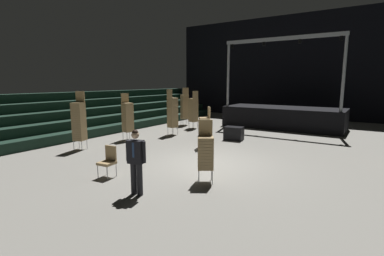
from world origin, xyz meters
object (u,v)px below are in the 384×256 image
stage_riser (283,116)px  chair_stack_front_right (79,121)px  chair_stack_rear_left (205,127)px  equipment_road_case (234,133)px  chair_stack_front_left (193,110)px  loose_chair_near_man (108,160)px  chair_stack_rear_right (172,112)px  chair_stack_rear_centre (128,117)px  man_with_tie (136,159)px  chair_stack_mid_left (185,106)px  chair_stack_mid_right (206,152)px

stage_riser → chair_stack_front_right: 12.05m
chair_stack_rear_left → equipment_road_case: 2.33m
chair_stack_front_left → loose_chair_near_man: (2.80, -9.14, -0.62)m
chair_stack_rear_right → equipment_road_case: (3.42, 0.51, -0.91)m
chair_stack_front_left → chair_stack_rear_left: chair_stack_front_left is taller
chair_stack_front_left → equipment_road_case: chair_stack_front_left is taller
chair_stack_rear_right → chair_stack_rear_centre: 2.54m
man_with_tie → chair_stack_rear_left: 5.63m
equipment_road_case → chair_stack_rear_left: bearing=-99.3°
chair_stack_rear_left → chair_stack_rear_centre: 4.14m
stage_riser → equipment_road_case: 5.32m
stage_riser → loose_chair_near_man: 12.52m
chair_stack_rear_right → loose_chair_near_man: bearing=-56.1°
man_with_tie → chair_stack_rear_left: chair_stack_rear_left is taller
loose_chair_near_man → chair_stack_mid_left: bearing=-74.3°
chair_stack_front_right → equipment_road_case: (4.63, 5.45, -0.91)m
loose_chair_near_man → chair_stack_front_right: bearing=-30.8°
equipment_road_case → chair_stack_rear_right: bearing=-171.6°
stage_riser → chair_stack_rear_centre: (-5.41, -8.05, 0.44)m
stage_riser → equipment_road_case: bearing=-100.4°
equipment_road_case → stage_riser: bearing=79.6°
chair_stack_mid_left → stage_riser: bearing=-33.2°
chair_stack_front_left → chair_stack_rear_left: bearing=-123.6°
chair_stack_front_right → chair_stack_front_left: bearing=-117.8°
chair_stack_rear_centre → chair_stack_front_left: bearing=-176.1°
chair_stack_mid_right → chair_stack_rear_left: 4.34m
chair_stack_front_right → loose_chair_near_man: size_ratio=2.62×
stage_riser → loose_chair_near_man: size_ratio=7.54×
chair_stack_rear_centre → man_with_tie: bearing=60.5°
chair_stack_rear_left → chair_stack_rear_centre: chair_stack_rear_centre is taller
chair_stack_front_left → chair_stack_mid_right: chair_stack_front_left is taller
chair_stack_mid_left → loose_chair_near_man: bearing=-124.1°
chair_stack_front_left → chair_stack_rear_centre: bearing=-171.0°
chair_stack_front_right → chair_stack_mid_right: (6.49, -0.51, -0.34)m
chair_stack_front_right → equipment_road_case: size_ratio=2.75×
man_with_tie → chair_stack_mid_left: chair_stack_mid_left is taller
chair_stack_mid_right → man_with_tie: bearing=27.8°
man_with_tie → equipment_road_case: 7.80m
chair_stack_front_left → chair_stack_mid_left: (-1.21, 0.79, 0.08)m
chair_stack_front_right → man_with_tie: bearing=137.1°
chair_stack_front_left → stage_riser: bearing=-36.5°
man_with_tie → chair_stack_rear_left: size_ratio=0.95×
chair_stack_front_right → chair_stack_mid_left: same height
chair_stack_mid_left → chair_stack_rear_left: size_ratio=1.38×
equipment_road_case → chair_stack_front_left: bearing=151.7°
man_with_tie → chair_stack_mid_right: size_ratio=0.95×
stage_riser → chair_stack_rear_right: 7.23m
chair_stack_front_right → loose_chair_near_man: 4.21m
man_with_tie → chair_stack_rear_right: (-4.28, 7.22, 0.28)m
equipment_road_case → chair_stack_mid_right: bearing=-72.7°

